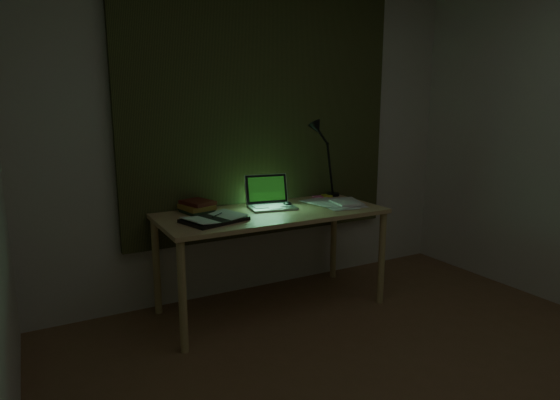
{
  "coord_description": "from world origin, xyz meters",
  "views": [
    {
      "loc": [
        -1.61,
        -1.25,
        1.44
      ],
      "look_at": [
        -0.14,
        1.46,
        0.82
      ],
      "focal_mm": 30.0,
      "sensor_mm": 36.0,
      "label": 1
    }
  ],
  "objects_px": {
    "open_textbook": "(214,219)",
    "book_stack": "(197,206)",
    "loose_papers": "(337,204)",
    "laptop": "(272,193)",
    "desk": "(272,260)",
    "desk_lamp": "(334,160)"
  },
  "relations": [
    {
      "from": "open_textbook",
      "to": "book_stack",
      "type": "distance_m",
      "value": 0.3
    },
    {
      "from": "open_textbook",
      "to": "loose_papers",
      "type": "height_order",
      "value": "open_textbook"
    },
    {
      "from": "open_textbook",
      "to": "book_stack",
      "type": "relative_size",
      "value": 1.71
    },
    {
      "from": "open_textbook",
      "to": "loose_papers",
      "type": "bearing_deg",
      "value": -14.51
    },
    {
      "from": "laptop",
      "to": "loose_papers",
      "type": "relative_size",
      "value": 0.98
    },
    {
      "from": "desk",
      "to": "book_stack",
      "type": "height_order",
      "value": "book_stack"
    },
    {
      "from": "desk",
      "to": "laptop",
      "type": "xyz_separation_m",
      "value": [
        0.05,
        0.08,
        0.47
      ]
    },
    {
      "from": "desk",
      "to": "desk_lamp",
      "type": "bearing_deg",
      "value": 21.25
    },
    {
      "from": "book_stack",
      "to": "desk_lamp",
      "type": "xyz_separation_m",
      "value": [
        1.17,
        0.06,
        0.25
      ]
    },
    {
      "from": "laptop",
      "to": "desk_lamp",
      "type": "xyz_separation_m",
      "value": [
        0.66,
        0.2,
        0.18
      ]
    },
    {
      "from": "desk",
      "to": "laptop",
      "type": "distance_m",
      "value": 0.48
    },
    {
      "from": "open_textbook",
      "to": "desk_lamp",
      "type": "distance_m",
      "value": 1.25
    },
    {
      "from": "desk",
      "to": "loose_papers",
      "type": "relative_size",
      "value": 4.27
    },
    {
      "from": "loose_papers",
      "to": "desk_lamp",
      "type": "bearing_deg",
      "value": 59.93
    },
    {
      "from": "desk",
      "to": "desk_lamp",
      "type": "distance_m",
      "value": 1.0
    },
    {
      "from": "loose_papers",
      "to": "laptop",
      "type": "bearing_deg",
      "value": 164.94
    },
    {
      "from": "laptop",
      "to": "loose_papers",
      "type": "xyz_separation_m",
      "value": [
        0.48,
        -0.13,
        -0.11
      ]
    },
    {
      "from": "open_textbook",
      "to": "desk",
      "type": "bearing_deg",
      "value": -6.4
    },
    {
      "from": "desk",
      "to": "desk_lamp",
      "type": "height_order",
      "value": "desk_lamp"
    },
    {
      "from": "open_textbook",
      "to": "loose_papers",
      "type": "xyz_separation_m",
      "value": [
        0.98,
        0.03,
        -0.01
      ]
    },
    {
      "from": "laptop",
      "to": "book_stack",
      "type": "relative_size",
      "value": 1.65
    },
    {
      "from": "desk",
      "to": "loose_papers",
      "type": "height_order",
      "value": "loose_papers"
    }
  ]
}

